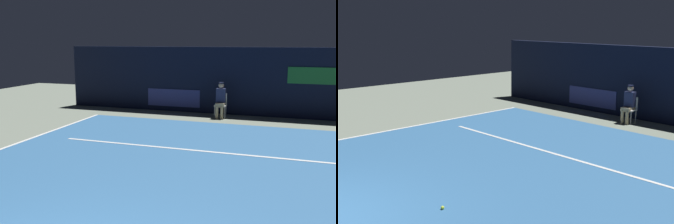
% 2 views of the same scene
% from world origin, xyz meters
% --- Properties ---
extents(ground_plane, '(29.01, 29.01, 0.00)m').
position_xyz_m(ground_plane, '(0.00, 4.50, 0.00)').
color(ground_plane, gray).
extents(court_surface, '(10.07, 11.01, 0.01)m').
position_xyz_m(court_surface, '(0.00, 4.50, 0.01)').
color(court_surface, '#336699').
rests_on(court_surface, ground).
extents(line_service, '(7.86, 0.10, 0.01)m').
position_xyz_m(line_service, '(0.00, 6.43, 0.01)').
color(line_service, white).
rests_on(line_service, court_surface).
extents(back_wall, '(14.10, 0.33, 2.60)m').
position_xyz_m(back_wall, '(-0.00, 11.94, 1.30)').
color(back_wall, black).
rests_on(back_wall, ground).
extents(line_judge_on_chair, '(0.46, 0.55, 1.32)m').
position_xyz_m(line_judge_on_chair, '(-0.39, 11.05, 0.69)').
color(line_judge_on_chair, white).
rests_on(line_judge_on_chair, ground).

